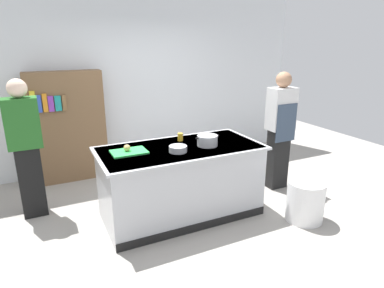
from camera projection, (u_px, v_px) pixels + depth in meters
ground_plane at (181, 214)px, 4.24m from camera, size 10.00×10.00×0.00m
back_wall at (130, 79)px, 5.58m from camera, size 6.40×0.12×3.00m
counter_island at (181, 180)px, 4.09m from camera, size 1.98×0.98×0.90m
cutting_board at (129, 152)px, 3.77m from camera, size 0.40×0.28×0.02m
onion at (127, 148)px, 3.76m from camera, size 0.08×0.08×0.08m
stock_pot at (207, 140)px, 4.01m from camera, size 0.32×0.25×0.13m
mixing_bowl at (178, 149)px, 3.79m from camera, size 0.21×0.21×0.07m
juice_cup at (180, 137)px, 4.21m from camera, size 0.07×0.07×0.10m
trash_bin at (305, 201)px, 4.03m from camera, size 0.45×0.45×0.51m
person_chef at (280, 128)px, 4.76m from camera, size 0.38×0.25×1.72m
person_guest at (26, 146)px, 3.96m from camera, size 0.38×0.24×1.72m
bookshelf at (68, 127)px, 5.07m from camera, size 1.10×0.31×1.70m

